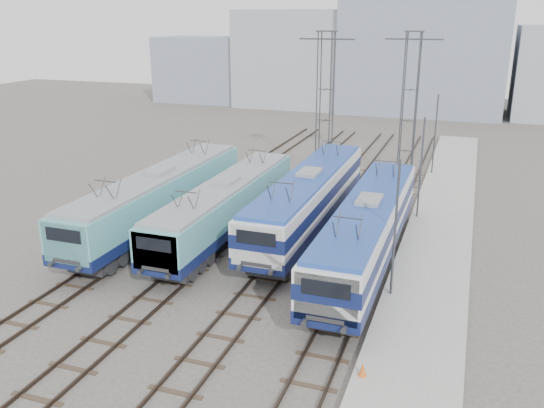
{
  "coord_description": "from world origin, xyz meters",
  "views": [
    {
      "loc": [
        11.53,
        -23.66,
        13.11
      ],
      "look_at": [
        0.73,
        7.0,
        2.48
      ],
      "focal_mm": 38.0,
      "sensor_mm": 36.0,
      "label": 1
    }
  ],
  "objects": [
    {
      "name": "building_far_west",
      "position": [
        -30.0,
        62.0,
        5.0
      ],
      "size": [
        14.0,
        10.0,
        10.0
      ],
      "primitive_type": "cube",
      "color": "gray",
      "rests_on": "ground"
    },
    {
      "name": "ground",
      "position": [
        0.0,
        0.0,
        0.0
      ],
      "size": [
        160.0,
        160.0,
        0.0
      ],
      "primitive_type": "plane",
      "color": "#514C47"
    },
    {
      "name": "locomotive_center_left",
      "position": [
        -2.25,
        6.86,
        2.15
      ],
      "size": [
        2.73,
        17.21,
        3.24
      ],
      "color": "#10194A",
      "rests_on": "ground"
    },
    {
      "name": "locomotive_center_right",
      "position": [
        2.25,
        9.47,
        2.37
      ],
      "size": [
        2.94,
        18.6,
        3.5
      ],
      "color": "#10194A",
      "rests_on": "ground"
    },
    {
      "name": "locomotive_far_right",
      "position": [
        6.75,
        5.27,
        2.34
      ],
      "size": [
        2.9,
        18.36,
        3.45
      ],
      "color": "#10194A",
      "rests_on": "ground"
    },
    {
      "name": "platform",
      "position": [
        10.2,
        8.0,
        0.15
      ],
      "size": [
        4.0,
        70.0,
        0.3
      ],
      "primitive_type": "cube",
      "color": "#9E9E99",
      "rests_on": "ground"
    },
    {
      "name": "locomotive_far_left",
      "position": [
        -6.75,
        6.65,
        2.3
      ],
      "size": [
        2.93,
        18.53,
        3.49
      ],
      "color": "#10194A",
      "rests_on": "ground"
    },
    {
      "name": "mast_rear",
      "position": [
        8.6,
        26.0,
        3.5
      ],
      "size": [
        0.12,
        0.12,
        7.0
      ],
      "primitive_type": "cylinder",
      "color": "#3F4247",
      "rests_on": "ground"
    },
    {
      "name": "building_center",
      "position": [
        4.0,
        62.0,
        9.0
      ],
      "size": [
        22.0,
        14.0,
        18.0
      ],
      "primitive_type": "cube",
      "color": "gray",
      "rests_on": "ground"
    },
    {
      "name": "mast_mid",
      "position": [
        8.6,
        14.0,
        3.5
      ],
      "size": [
        0.12,
        0.12,
        7.0
      ],
      "primitive_type": "cylinder",
      "color": "#3F4247",
      "rests_on": "ground"
    },
    {
      "name": "catenary_tower_west",
      "position": [
        0.0,
        22.0,
        6.64
      ],
      "size": [
        4.5,
        1.2,
        12.0
      ],
      "color": "#3F4247",
      "rests_on": "ground"
    },
    {
      "name": "mast_front",
      "position": [
        8.6,
        2.0,
        3.5
      ],
      "size": [
        0.12,
        0.12,
        7.0
      ],
      "primitive_type": "cylinder",
      "color": "#3F4247",
      "rests_on": "ground"
    },
    {
      "name": "catenary_tower_east",
      "position": [
        6.5,
        24.0,
        6.64
      ],
      "size": [
        4.5,
        1.2,
        12.0
      ],
      "color": "#3F4247",
      "rests_on": "ground"
    },
    {
      "name": "building_west",
      "position": [
        -14.0,
        62.0,
        7.0
      ],
      "size": [
        18.0,
        12.0,
        14.0
      ],
      "primitive_type": "cube",
      "color": "#979EA8",
      "rests_on": "ground"
    },
    {
      "name": "safety_cone",
      "position": [
        8.59,
        -5.12,
        0.58
      ],
      "size": [
        0.31,
        0.31,
        0.55
      ],
      "primitive_type": "cone",
      "color": "#D15D1D",
      "rests_on": "platform"
    }
  ]
}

